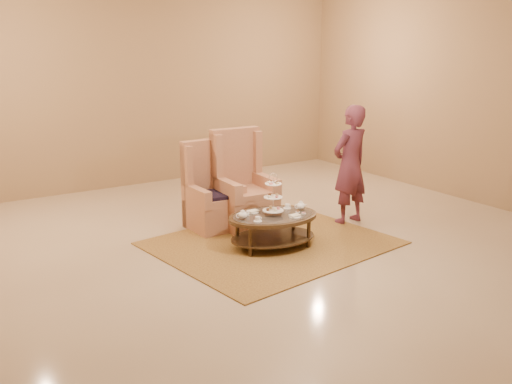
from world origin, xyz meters
TOP-DOWN VIEW (x-y plane):
  - ground at (0.00, 0.00)m, footprint 8.00×8.00m
  - ceiling at (0.00, 0.00)m, footprint 8.00×8.00m
  - wall_back at (0.00, 4.00)m, footprint 8.00×0.04m
  - wall_right at (4.00, 0.00)m, footprint 0.04×8.00m
  - rug at (0.11, 0.07)m, footprint 3.10×2.70m
  - tea_table at (0.05, -0.05)m, footprint 1.27×0.97m
  - armchair_left at (-0.23, 1.08)m, footprint 0.67×0.70m
  - armchair_right at (0.20, 0.97)m, footprint 0.76×0.79m
  - person at (1.55, 0.23)m, footprint 0.66×0.47m

SIDE VIEW (x-z plane):
  - ground at x=0.00m, z-range 0.00..0.00m
  - ceiling at x=0.00m, z-range -0.01..0.01m
  - rug at x=0.11m, z-range 0.00..0.01m
  - tea_table at x=0.05m, z-range -0.13..0.84m
  - armchair_left at x=-0.23m, z-range -0.20..1.02m
  - armchair_right at x=0.20m, z-range -0.22..1.13m
  - person at x=1.55m, z-range 0.00..1.70m
  - wall_back at x=0.00m, z-range 0.00..3.50m
  - wall_right at x=4.00m, z-range 0.00..3.50m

